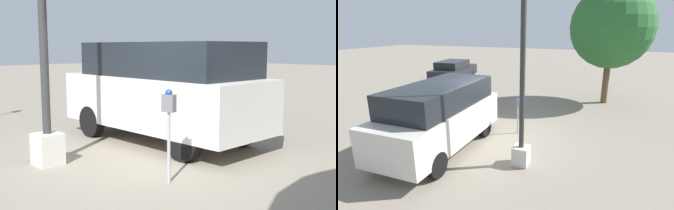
# 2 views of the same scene
# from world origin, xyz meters

# --- Properties ---
(ground_plane) EXTENTS (80.00, 80.00, 0.00)m
(ground_plane) POSITION_xyz_m (0.00, 0.00, 0.00)
(ground_plane) COLOR gray
(parking_meter_near) EXTENTS (0.22, 0.15, 1.41)m
(parking_meter_near) POSITION_xyz_m (-0.76, 0.58, 1.04)
(parking_meter_near) COLOR #9E9EA3
(parking_meter_near) RESTS_ON ground
(lamp_post) EXTENTS (0.44, 0.44, 6.39)m
(lamp_post) POSITION_xyz_m (1.39, 1.42, 1.95)
(lamp_post) COLOR beige
(lamp_post) RESTS_ON ground
(parked_van) EXTENTS (4.68, 1.93, 2.12)m
(parked_van) POSITION_xyz_m (1.33, -1.28, 1.15)
(parked_van) COLOR beige
(parked_van) RESTS_ON ground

